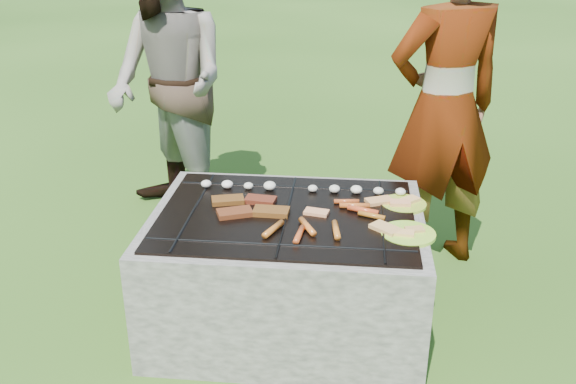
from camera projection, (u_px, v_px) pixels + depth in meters
The scene contains 10 objects.
lawn at pixel (287, 321), 3.29m from camera, with size 60.00×60.00×0.00m, color #214210.
fire_pit at pixel (287, 273), 3.18m from camera, with size 1.30×1.00×0.62m.
mushrooms at pixel (300, 187), 3.28m from camera, with size 1.05×0.06×0.04m.
pork_slabs at pixel (249, 207), 3.09m from camera, with size 0.40×0.28×0.02m.
sausages at pixel (328, 220), 2.95m from camera, with size 0.55×0.47×0.03m.
bread_on_grate at pixel (366, 214), 3.02m from camera, with size 0.46×0.43×0.02m.
plate_far at pixel (404, 203), 3.15m from camera, with size 0.23×0.23×0.03m.
plate_near at pixel (408, 234), 2.86m from camera, with size 0.31×0.31×0.03m.
cook at pixel (445, 108), 3.52m from camera, with size 0.68×0.45×1.88m, color gray.
bystander at pixel (168, 85), 4.07m from camera, with size 0.89×0.70×1.84m, color gray.
Camera 1 is at (0.29, -2.74, 1.92)m, focal length 40.00 mm.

